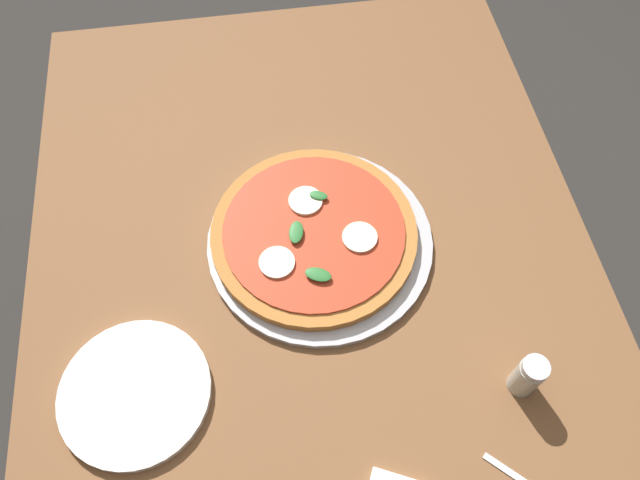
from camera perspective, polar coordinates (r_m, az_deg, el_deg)
name	(u,v)px	position (r m, az deg, el deg)	size (l,w,h in m)	color
ground_plane	(318,400)	(1.67, -0.21, -14.80)	(6.00, 6.00, 0.00)	#2D2B28
dining_table	(317,301)	(1.08, -0.31, -5.73)	(1.31, 0.94, 0.73)	brown
serving_tray	(320,241)	(1.01, 0.00, -0.11)	(0.37, 0.37, 0.01)	#B2B2B7
pizza	(314,233)	(1.00, -0.57, 0.66)	(0.34, 0.34, 0.03)	#B27033
plate_white	(135,393)	(0.95, -16.95, -13.53)	(0.22, 0.22, 0.01)	white
pepper_shaker	(528,376)	(0.93, 18.92, -11.96)	(0.04, 0.04, 0.08)	#B2B7AD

